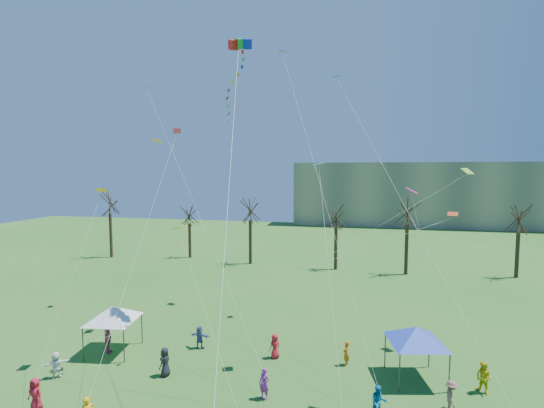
% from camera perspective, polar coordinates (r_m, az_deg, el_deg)
% --- Properties ---
extents(distant_building, '(60.00, 14.00, 15.00)m').
position_cam_1_polar(distant_building, '(98.32, 21.47, 1.41)').
color(distant_building, gray).
rests_on(distant_building, ground).
extents(bare_tree_row, '(69.38, 8.26, 10.32)m').
position_cam_1_polar(bare_tree_row, '(50.51, 8.77, -1.96)').
color(bare_tree_row, black).
rests_on(bare_tree_row, ground).
extents(big_box_kite, '(2.55, 8.19, 24.25)m').
position_cam_1_polar(big_box_kite, '(26.15, -5.67, 15.84)').
color(big_box_kite, red).
rests_on(big_box_kite, ground).
extents(canopy_tent_white, '(4.36, 4.36, 3.30)m').
position_cam_1_polar(canopy_tent_white, '(29.91, -22.82, -14.93)').
color(canopy_tent_white, '#3F3F44').
rests_on(canopy_tent_white, ground).
extents(canopy_tent_blue, '(4.33, 4.33, 3.31)m').
position_cam_1_polar(canopy_tent_blue, '(25.97, 20.88, -17.93)').
color(canopy_tent_blue, '#3F3F44').
rests_on(canopy_tent_blue, ground).
extents(festival_crowd, '(26.59, 10.47, 1.84)m').
position_cam_1_polar(festival_crowd, '(23.65, -2.17, -25.23)').
color(festival_crowd, '#B6162C').
rests_on(festival_crowd, ground).
extents(small_kites_aloft, '(27.88, 20.67, 33.85)m').
position_cam_1_polar(small_kites_aloft, '(26.36, -0.57, 6.70)').
color(small_kites_aloft, orange).
rests_on(small_kites_aloft, ground).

